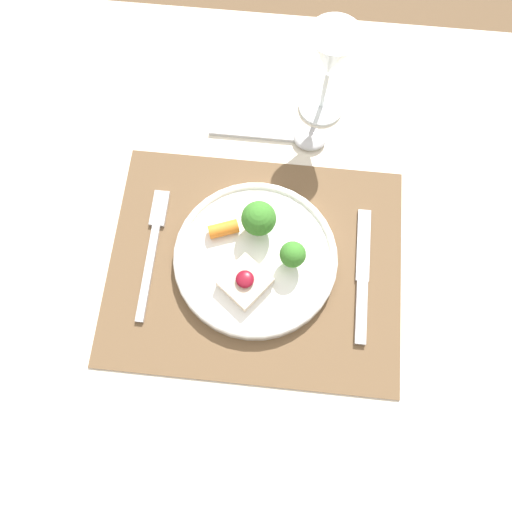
# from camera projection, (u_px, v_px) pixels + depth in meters

# --- Properties ---
(ground_plane) EXTENTS (8.00, 8.00, 0.00)m
(ground_plane) POSITION_uv_depth(u_px,v_px,m) (255.00, 344.00, 1.50)
(ground_plane) COLOR brown
(dining_table) EXTENTS (1.13, 0.98, 0.78)m
(dining_table) POSITION_uv_depth(u_px,v_px,m) (255.00, 284.00, 0.87)
(dining_table) COLOR beige
(dining_table) RESTS_ON ground_plane
(placemat) EXTENTS (0.45, 0.36, 0.00)m
(placemat) POSITION_uv_depth(u_px,v_px,m) (255.00, 265.00, 0.76)
(placemat) COLOR brown
(placemat) RESTS_ON dining_table
(dinner_plate) EXTENTS (0.25, 0.25, 0.08)m
(dinner_plate) POSITION_uv_depth(u_px,v_px,m) (257.00, 256.00, 0.75)
(dinner_plate) COLOR white
(dinner_plate) RESTS_ON placemat
(fork) EXTENTS (0.02, 0.21, 0.01)m
(fork) POSITION_uv_depth(u_px,v_px,m) (153.00, 244.00, 0.77)
(fork) COLOR #B2B2B7
(fork) RESTS_ON placemat
(knife) EXTENTS (0.02, 0.21, 0.01)m
(knife) POSITION_uv_depth(u_px,v_px,m) (362.00, 284.00, 0.75)
(knife) COLOR #B2B2B7
(knife) RESTS_ON placemat
(spoon) EXTENTS (0.20, 0.04, 0.02)m
(spoon) POSITION_uv_depth(u_px,v_px,m) (298.00, 138.00, 0.83)
(spoon) COLOR #B2B2B7
(spoon) RESTS_ON dining_table
(wine_glass_near) EXTENTS (0.08, 0.08, 0.17)m
(wine_glass_near) POSITION_uv_depth(u_px,v_px,m) (331.00, 59.00, 0.74)
(wine_glass_near) COLOR white
(wine_glass_near) RESTS_ON dining_table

